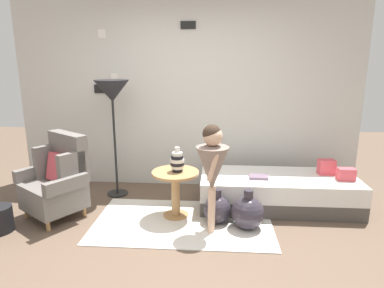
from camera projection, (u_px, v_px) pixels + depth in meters
ground_plane at (169, 256)px, 3.14m from camera, size 12.00×12.00×0.00m
gallery_wall at (186, 96)px, 4.71m from camera, size 4.80×0.12×2.60m
rug at (183, 222)px, 3.79m from camera, size 1.99×1.16×0.01m
armchair at (58, 180)px, 3.87m from camera, size 0.90×0.85×0.97m
daybed at (278, 191)px, 4.17m from camera, size 1.90×0.81×0.40m
pillow_head at (346, 174)px, 3.97m from camera, size 0.20×0.12×0.14m
pillow_mid at (326, 167)px, 4.17m from camera, size 0.21×0.14×0.19m
side_table at (176, 185)px, 3.85m from camera, size 0.54×0.54×0.55m
vase_striped at (177, 161)px, 3.79m from camera, size 0.16×0.16×0.28m
floor_lamp at (112, 95)px, 4.28m from camera, size 0.45×0.45×1.55m
person_child at (212, 164)px, 3.43m from camera, size 0.34×0.34×1.16m
book_on_daybed at (258, 177)px, 4.05m from camera, size 0.22×0.16×0.03m
demijohn_near at (217, 209)px, 3.75m from camera, size 0.31×0.31×0.40m
demijohn_far at (248, 213)px, 3.62m from camera, size 0.36×0.36×0.44m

